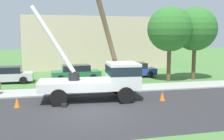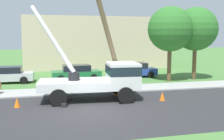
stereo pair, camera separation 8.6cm
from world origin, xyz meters
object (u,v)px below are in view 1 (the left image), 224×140
roadside_tree_far (195,29)px  traffic_cone_behind (17,103)px  traffic_cone_curbside (116,91)px  parked_sedan_green (76,73)px  traffic_cone_ahead (162,96)px  roadside_tree_near (170,29)px  parked_sedan_blue (133,70)px  leaning_utility_pole (107,31)px  utility_truck (102,78)px  parked_sedan_silver (6,75)px

roadside_tree_far → traffic_cone_behind: bearing=-156.2°
traffic_cone_curbside → parked_sedan_green: (-2.03, 6.85, 0.43)m
traffic_cone_ahead → roadside_tree_near: bearing=61.6°
roadside_tree_far → parked_sedan_blue: bearing=151.2°
leaning_utility_pole → traffic_cone_behind: leaning_utility_pole is taller
parked_sedan_green → traffic_cone_curbside: bearing=-73.5°
utility_truck → traffic_cone_ahead: 3.95m
traffic_cone_ahead → roadside_tree_far: roadside_tree_far is taller
traffic_cone_ahead → parked_sedan_green: (-4.46, 9.08, 0.43)m
parked_sedan_silver → parked_sedan_green: 6.00m
utility_truck → traffic_cone_curbside: utility_truck is taller
leaning_utility_pole → roadside_tree_far: (9.41, 5.00, 0.33)m
traffic_cone_ahead → roadside_tree_far: (6.31, 7.05, 4.38)m
traffic_cone_curbside → parked_sedan_green: 7.16m
parked_sedan_blue → roadside_tree_far: size_ratio=0.67×
traffic_cone_ahead → traffic_cone_behind: same height
traffic_cone_ahead → roadside_tree_near: size_ratio=0.08×
leaning_utility_pole → traffic_cone_curbside: 4.11m
utility_truck → parked_sedan_green: 8.03m
parked_sedan_blue → traffic_cone_curbside: bearing=-116.2°
utility_truck → leaning_utility_pole: (0.51, 0.92, 2.93)m
traffic_cone_ahead → traffic_cone_behind: bearing=177.3°
parked_sedan_blue → roadside_tree_far: bearing=-28.8°
utility_truck → traffic_cone_behind: utility_truck is taller
parked_sedan_green → utility_truck: bearing=-83.9°
parked_sedan_green → roadside_tree_far: 11.66m
parked_sedan_silver → roadside_tree_far: bearing=-6.8°
traffic_cone_behind → roadside_tree_near: 14.49m
roadside_tree_near → roadside_tree_far: 2.73m
parked_sedan_green → roadside_tree_far: roadside_tree_far is taller
roadside_tree_far → traffic_cone_curbside: bearing=-151.1°
traffic_cone_ahead → traffic_cone_behind: size_ratio=1.00×
leaning_utility_pole → traffic_cone_ahead: size_ratio=15.15×
parked_sedan_blue → leaning_utility_pole: bearing=-119.5°
traffic_cone_curbside → parked_sedan_green: parked_sedan_green is taller
traffic_cone_ahead → leaning_utility_pole: bearing=146.6°
traffic_cone_behind → traffic_cone_curbside: bearing=16.1°
traffic_cone_ahead → traffic_cone_curbside: (-2.43, 2.23, 0.00)m
utility_truck → parked_sedan_blue: size_ratio=1.50×
traffic_cone_behind → roadside_tree_far: bearing=23.8°
parked_sedan_silver → traffic_cone_behind: bearing=-78.5°
traffic_cone_behind → utility_truck: bearing=8.0°
leaning_utility_pole → roadside_tree_near: size_ratio=1.28×
parked_sedan_blue → roadside_tree_far: 6.96m
utility_truck → traffic_cone_curbside: size_ratio=12.04×
utility_truck → parked_sedan_silver: utility_truck is taller
roadside_tree_near → traffic_cone_ahead: bearing=-118.4°
leaning_utility_pole → utility_truck: bearing=-119.1°
parked_sedan_green → parked_sedan_blue: 5.81m
parked_sedan_green → leaning_utility_pole: bearing=-79.0°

